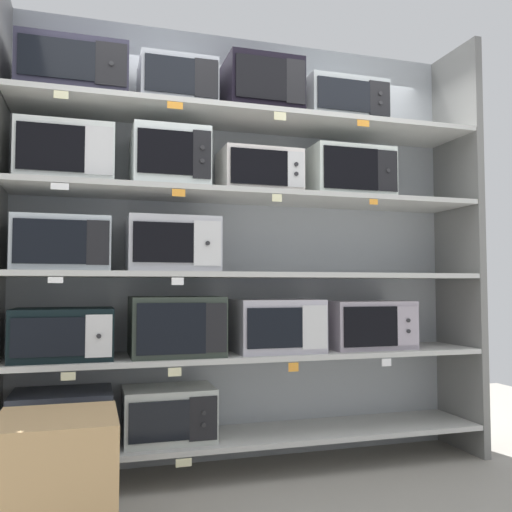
{
  "coord_description": "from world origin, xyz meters",
  "views": [
    {
      "loc": [
        -0.93,
        -3.13,
        1.07
      ],
      "look_at": [
        0.0,
        0.0,
        1.26
      ],
      "focal_mm": 38.37,
      "sensor_mm": 36.0,
      "label": 1
    }
  ],
  "objects_px": {
    "microwave_4": "(276,325)",
    "microwave_9": "(169,161)",
    "microwave_0": "(62,420)",
    "microwave_5": "(368,325)",
    "microwave_2": "(63,334)",
    "microwave_3": "(176,326)",
    "microwave_6": "(63,245)",
    "microwave_11": "(348,174)",
    "microwave_15": "(342,104)",
    "microwave_10": "(259,173)",
    "microwave_12": "(74,75)",
    "microwave_8": "(66,155)",
    "microwave_1": "(169,414)",
    "microwave_7": "(172,245)",
    "microwave_14": "(260,91)",
    "microwave_13": "(177,87)",
    "shipping_carton": "(56,485)"
  },
  "relations": [
    {
      "from": "microwave_3",
      "to": "microwave_2",
      "type": "bearing_deg",
      "value": 179.96
    },
    {
      "from": "microwave_1",
      "to": "microwave_6",
      "type": "distance_m",
      "value": 1.1
    },
    {
      "from": "microwave_0",
      "to": "microwave_6",
      "type": "relative_size",
      "value": 1.04
    },
    {
      "from": "microwave_2",
      "to": "microwave_8",
      "type": "xyz_separation_m",
      "value": [
        -0.0,
        -0.0,
        0.97
      ]
    },
    {
      "from": "microwave_11",
      "to": "shipping_carton",
      "type": "bearing_deg",
      "value": -156.33
    },
    {
      "from": "microwave_4",
      "to": "microwave_7",
      "type": "distance_m",
      "value": 0.78
    },
    {
      "from": "microwave_8",
      "to": "microwave_13",
      "type": "bearing_deg",
      "value": 0.01
    },
    {
      "from": "microwave_1",
      "to": "microwave_5",
      "type": "distance_m",
      "value": 1.34
    },
    {
      "from": "microwave_0",
      "to": "microwave_4",
      "type": "height_order",
      "value": "microwave_4"
    },
    {
      "from": "microwave_8",
      "to": "microwave_14",
      "type": "xyz_separation_m",
      "value": [
        1.11,
        -0.0,
        0.47
      ]
    },
    {
      "from": "microwave_8",
      "to": "microwave_11",
      "type": "relative_size",
      "value": 0.97
    },
    {
      "from": "microwave_6",
      "to": "microwave_15",
      "type": "height_order",
      "value": "microwave_15"
    },
    {
      "from": "microwave_0",
      "to": "microwave_5",
      "type": "bearing_deg",
      "value": -0.01
    },
    {
      "from": "microwave_10",
      "to": "microwave_12",
      "type": "xyz_separation_m",
      "value": [
        -1.07,
        0.0,
        0.49
      ]
    },
    {
      "from": "microwave_3",
      "to": "microwave_8",
      "type": "distance_m",
      "value": 1.12
    },
    {
      "from": "microwave_3",
      "to": "shipping_carton",
      "type": "bearing_deg",
      "value": -128.61
    },
    {
      "from": "microwave_2",
      "to": "microwave_13",
      "type": "xyz_separation_m",
      "value": [
        0.6,
        -0.0,
        1.42
      ]
    },
    {
      "from": "microwave_14",
      "to": "microwave_11",
      "type": "bearing_deg",
      "value": -0.02
    },
    {
      "from": "microwave_4",
      "to": "microwave_9",
      "type": "height_order",
      "value": "microwave_9"
    },
    {
      "from": "microwave_6",
      "to": "microwave_15",
      "type": "relative_size",
      "value": 0.96
    },
    {
      "from": "microwave_2",
      "to": "microwave_3",
      "type": "distance_m",
      "value": 0.61
    },
    {
      "from": "microwave_9",
      "to": "microwave_0",
      "type": "bearing_deg",
      "value": -180.0
    },
    {
      "from": "microwave_0",
      "to": "microwave_9",
      "type": "bearing_deg",
      "value": 0.0
    },
    {
      "from": "microwave_15",
      "to": "microwave_8",
      "type": "bearing_deg",
      "value": -180.0
    },
    {
      "from": "microwave_2",
      "to": "microwave_3",
      "type": "xyz_separation_m",
      "value": [
        0.6,
        -0.0,
        0.03
      ]
    },
    {
      "from": "microwave_3",
      "to": "microwave_15",
      "type": "height_order",
      "value": "microwave_15"
    },
    {
      "from": "microwave_7",
      "to": "microwave_9",
      "type": "distance_m",
      "value": 0.48
    },
    {
      "from": "microwave_0",
      "to": "microwave_11",
      "type": "relative_size",
      "value": 0.99
    },
    {
      "from": "microwave_13",
      "to": "microwave_15",
      "type": "bearing_deg",
      "value": 0.0
    },
    {
      "from": "microwave_6",
      "to": "microwave_11",
      "type": "relative_size",
      "value": 0.94
    },
    {
      "from": "microwave_9",
      "to": "microwave_5",
      "type": "bearing_deg",
      "value": -0.01
    },
    {
      "from": "microwave_14",
      "to": "microwave_13",
      "type": "bearing_deg",
      "value": 179.99
    },
    {
      "from": "microwave_0",
      "to": "microwave_13",
      "type": "xyz_separation_m",
      "value": [
        0.6,
        -0.0,
        1.87
      ]
    },
    {
      "from": "microwave_2",
      "to": "microwave_7",
      "type": "bearing_deg",
      "value": 0.01
    },
    {
      "from": "microwave_5",
      "to": "microwave_12",
      "type": "relative_size",
      "value": 0.93
    },
    {
      "from": "microwave_13",
      "to": "shipping_carton",
      "type": "distance_m",
      "value": 2.17
    },
    {
      "from": "microwave_12",
      "to": "microwave_1",
      "type": "bearing_deg",
      "value": -0.0
    },
    {
      "from": "microwave_0",
      "to": "microwave_15",
      "type": "relative_size",
      "value": 1.0
    },
    {
      "from": "microwave_11",
      "to": "microwave_13",
      "type": "xyz_separation_m",
      "value": [
        -1.1,
        0.0,
        0.45
      ]
    },
    {
      "from": "microwave_5",
      "to": "microwave_13",
      "type": "xyz_separation_m",
      "value": [
        -1.22,
        0.0,
        1.4
      ]
    },
    {
      "from": "microwave_5",
      "to": "microwave_15",
      "type": "distance_m",
      "value": 1.41
    },
    {
      "from": "microwave_5",
      "to": "microwave_10",
      "type": "xyz_separation_m",
      "value": [
        -0.72,
        0.0,
        0.92
      ]
    },
    {
      "from": "microwave_12",
      "to": "shipping_carton",
      "type": "xyz_separation_m",
      "value": [
        -0.01,
        -0.73,
        -1.97
      ]
    },
    {
      "from": "microwave_7",
      "to": "microwave_12",
      "type": "relative_size",
      "value": 0.89
    },
    {
      "from": "microwave_0",
      "to": "microwave_3",
      "type": "xyz_separation_m",
      "value": [
        0.6,
        -0.0,
        0.49
      ]
    },
    {
      "from": "microwave_1",
      "to": "shipping_carton",
      "type": "height_order",
      "value": "shipping_carton"
    },
    {
      "from": "microwave_10",
      "to": "microwave_13",
      "type": "relative_size",
      "value": 1.09
    },
    {
      "from": "shipping_carton",
      "to": "microwave_13",
      "type": "bearing_deg",
      "value": 51.75
    },
    {
      "from": "microwave_4",
      "to": "microwave_7",
      "type": "relative_size",
      "value": 1.01
    },
    {
      "from": "microwave_14",
      "to": "microwave_15",
      "type": "distance_m",
      "value": 0.55
    }
  ]
}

